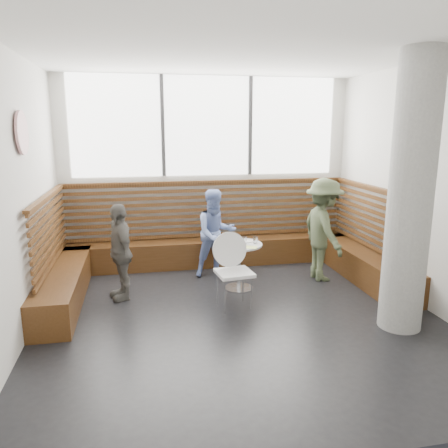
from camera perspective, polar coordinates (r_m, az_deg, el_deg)
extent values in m
cube|color=silver|center=(5.20, 2.13, 4.10)|extent=(5.00, 5.00, 3.20)
cube|color=black|center=(5.66, 2.00, -12.10)|extent=(5.00, 5.00, 0.01)
cube|color=white|center=(5.21, 2.29, 21.74)|extent=(5.00, 5.00, 0.01)
cube|color=white|center=(7.58, -2.21, 12.64)|extent=(4.50, 0.02, 1.65)
cube|color=#3F3F42|center=(7.48, -8.01, 12.53)|extent=(0.06, 0.04, 1.65)
cube|color=#3F3F42|center=(7.71, 3.46, 12.62)|extent=(0.06, 0.04, 1.65)
cube|color=#412610|center=(7.66, -1.81, -3.66)|extent=(5.00, 0.50, 0.45)
cube|color=#412610|center=(6.70, -19.83, -6.84)|extent=(0.50, 2.50, 0.45)
cube|color=#412610|center=(7.45, 16.91, -4.68)|extent=(0.50, 2.50, 0.45)
cube|color=#462811|center=(7.65, -2.05, 1.91)|extent=(4.88, 0.08, 0.98)
cube|color=#462811|center=(6.53, -21.77, -0.85)|extent=(0.08, 2.38, 0.98)
cube|color=#462811|center=(7.36, 18.43, 0.83)|extent=(0.08, 2.38, 0.98)
cylinder|color=gray|center=(5.40, 23.19, 3.41)|extent=(0.50, 0.50, 3.20)
cylinder|color=white|center=(5.56, -24.89, 10.76)|extent=(0.03, 0.50, 0.50)
cylinder|color=silver|center=(6.60, 1.94, -8.34)|extent=(0.43, 0.43, 0.02)
cylinder|color=silver|center=(6.48, 1.96, -5.56)|extent=(0.06, 0.06, 0.67)
cylinder|color=#B7B7BA|center=(6.39, 1.98, -2.70)|extent=(0.68, 0.68, 0.03)
cube|color=white|center=(5.78, 1.35, -6.41)|extent=(0.45, 0.43, 0.04)
cylinder|color=white|center=(5.88, 0.96, -3.32)|extent=(0.48, 0.11, 0.47)
cylinder|color=silver|center=(5.68, -0.13, -9.47)|extent=(0.02, 0.02, 0.46)
cylinder|color=silver|center=(5.76, 3.50, -9.19)|extent=(0.02, 0.02, 0.46)
cylinder|color=silver|center=(5.98, -0.73, -8.33)|extent=(0.02, 0.02, 0.46)
cylinder|color=silver|center=(6.05, 2.72, -8.08)|extent=(0.02, 0.02, 0.46)
imported|color=#4A5639|center=(6.96, 12.84, -0.73)|extent=(0.64, 1.06, 1.60)
imported|color=#778FCF|center=(6.98, -1.09, -1.21)|extent=(0.77, 0.65, 1.41)
imported|color=#605D57|center=(6.22, -13.40, -3.54)|extent=(0.53, 0.85, 1.35)
cylinder|color=white|center=(6.43, 0.45, -2.39)|extent=(0.19, 0.19, 0.01)
cylinder|color=white|center=(6.50, 2.90, -2.25)|extent=(0.19, 0.19, 0.01)
cylinder|color=white|center=(6.32, 0.20, -2.19)|extent=(0.07, 0.07, 0.12)
cylinder|color=white|center=(6.34, 2.64, -2.15)|extent=(0.07, 0.07, 0.11)
cylinder|color=white|center=(6.41, 4.12, -2.08)|extent=(0.06, 0.06, 0.10)
cube|color=#A5C64C|center=(6.20, 3.35, -3.04)|extent=(0.26, 0.22, 0.00)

